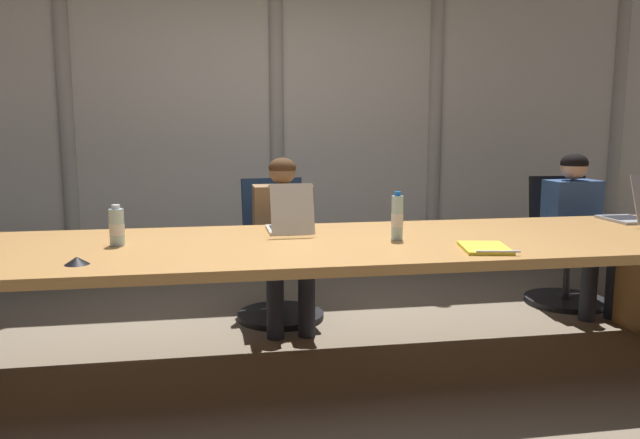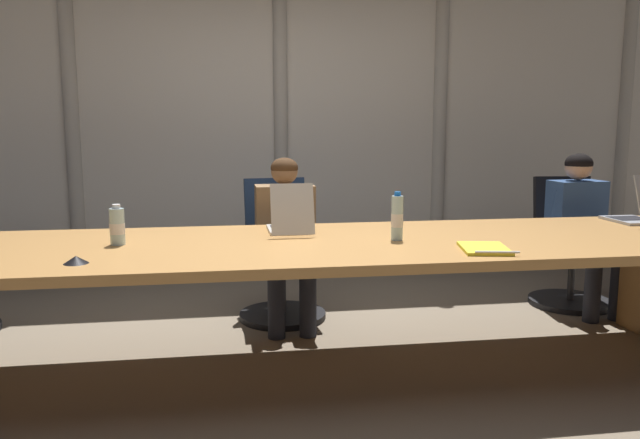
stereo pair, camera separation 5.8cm
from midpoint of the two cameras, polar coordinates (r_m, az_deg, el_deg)
ground_plane at (r=3.50m, az=-1.08°, el=-13.77°), size 15.99×15.99×0.00m
conference_table at (r=3.32m, az=-1.11°, el=-4.10°), size 5.00×1.19×0.72m
curtain_backdrop at (r=5.41m, az=-4.30°, el=9.06°), size 7.99×0.17×2.74m
laptop_left_mid at (r=3.56m, az=-2.31°, el=-0.31°), size 0.24×0.40×0.29m
laptop_center at (r=4.39m, az=27.50°, el=0.46°), size 0.25×0.44×0.31m
office_chair_left_mid at (r=4.36m, az=-3.24°, el=-4.29°), size 0.60×0.60×0.96m
office_chair_center at (r=5.05m, az=22.15°, el=-3.18°), size 0.60×0.60×0.94m
person_left_mid at (r=4.15m, az=-2.68°, el=-1.08°), size 0.40×0.55×1.12m
person_center at (r=4.86m, az=23.25°, el=-0.21°), size 0.41×0.56×1.13m
water_bottle_primary at (r=3.35m, az=7.56°, el=0.13°), size 0.06×0.06×0.26m
water_bottle_secondary at (r=3.36m, az=-17.60°, el=-0.62°), size 0.08×0.08×0.21m
conference_mic_left_side at (r=2.98m, az=-20.92°, el=-3.46°), size 0.11×0.11×0.03m
spiral_notepad at (r=3.19m, az=15.34°, el=-2.59°), size 0.27×0.34×0.03m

